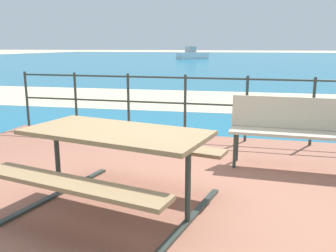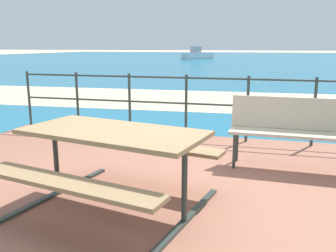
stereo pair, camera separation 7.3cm
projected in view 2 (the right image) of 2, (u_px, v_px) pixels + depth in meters
ground_plane at (139, 198)px, 3.77m from camera, size 240.00×240.00×0.00m
patio_paving at (139, 195)px, 3.76m from camera, size 6.40×5.20×0.06m
sea_water at (252, 59)px, 41.54m from camera, size 90.00×90.00×0.01m
beach_strip at (219, 100)px, 10.45m from camera, size 54.11×6.01×0.01m
picnic_table at (113, 148)px, 3.29m from camera, size 1.96×1.84×0.75m
park_bench at (293, 126)px, 4.42m from camera, size 1.53×0.47×0.88m
railing_fence at (186, 99)px, 5.87m from camera, size 5.94×0.04×1.05m
boat_near at (198, 55)px, 42.96m from camera, size 3.82×3.80×1.46m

